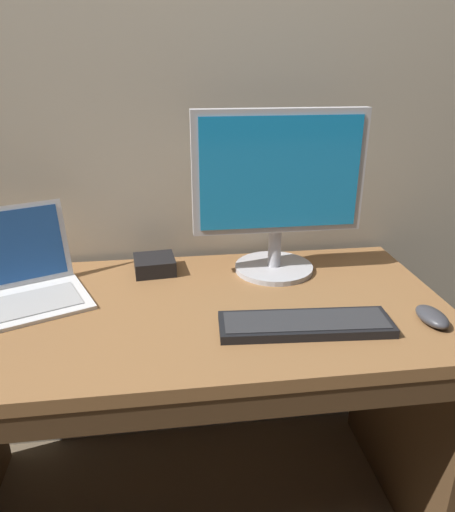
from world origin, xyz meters
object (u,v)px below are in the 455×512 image
Objects in this scene: external_monitor at (278,187)px; external_drive_box at (155,265)px; wired_keyboard at (305,324)px; laptop_white at (20,279)px; computer_mouse at (432,317)px.

external_drive_box is at bearing 171.99° from external_monitor.
laptop_white is at bearing 159.71° from wired_keyboard.
external_monitor is 0.43m from wired_keyboard.
laptop_white is 1.10m from computer_mouse.
computer_mouse is at bearing -15.15° from laptop_white.
external_monitor is (0.74, 0.07, 0.22)m from laptop_white.
external_monitor reaches higher than computer_mouse.
external_drive_box is (-0.37, 0.39, 0.01)m from wired_keyboard.
external_drive_box reaches higher than wired_keyboard.
external_monitor is at bearing -8.01° from external_drive_box.
laptop_white is at bearing -174.56° from external_monitor.
external_monitor is 0.54m from computer_mouse.
laptop_white is 0.80× the size of external_monitor.
external_monitor is 4.09× the size of external_drive_box.
wired_keyboard is 0.32m from computer_mouse.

